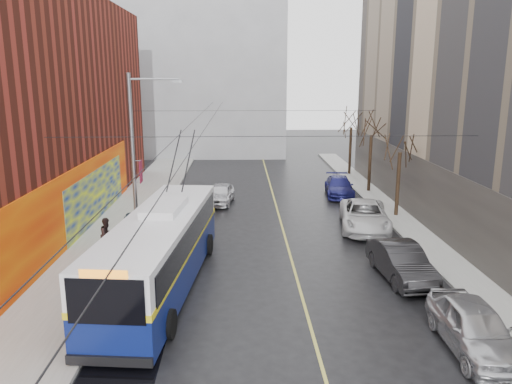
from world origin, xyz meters
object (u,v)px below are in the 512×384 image
Objects in this scene: parked_car_a at (474,327)px; pedestrian_c at (131,229)px; trolleybus at (160,250)px; following_car at (221,194)px; tree_far at (352,119)px; parked_car_c at (364,216)px; tree_near at (401,140)px; parked_car_d at (339,186)px; tree_mid at (372,125)px; streetlight_pole at (136,159)px; parked_car_b at (401,262)px; pedestrian_b at (107,235)px; pedestrian_a at (109,256)px.

parked_car_a is 17.08m from pedestrian_c.
trolleybus is 14.62m from following_car.
tree_far is 17.25m from parked_car_c.
tree_far is at bearing 90.00° from tree_near.
parked_car_d is (0.17, 8.51, -0.11)m from parked_car_c.
tree_mid reaches higher than parked_car_d.
streetlight_pole is at bearing -163.11° from pedestrian_c.
parked_car_c is at bearing -137.27° from tree_near.
tree_far is (0.00, 7.00, -0.11)m from tree_mid.
streetlight_pole is at bearing -127.12° from tree_far.
trolleybus is at bearing -117.50° from parked_car_d.
following_car is (2.00, 14.45, -0.99)m from trolleybus.
streetlight_pole reaches higher than trolleybus.
tree_far is at bearing 78.33° from parked_car_d.
parked_car_b is 0.98× the size of parked_car_d.
tree_near is 14.00m from tree_far.
parked_car_c is 14.58m from pedestrian_b.
pedestrian_a is (-13.21, -6.83, 0.19)m from parked_car_c.
trolleybus is at bearing -127.38° from tree_mid.
pedestrian_a reaches higher than parked_car_c.
streetlight_pole is 16.28m from tree_near.
pedestrian_a is (-0.76, -3.31, -3.84)m from streetlight_pole.
streetlight_pole reaches higher than tree_mid.
parked_car_d is at bearing 91.34° from parked_car_a.
tree_mid reaches higher than pedestrian_c.
parked_car_d is (-2.51, 6.03, -4.27)m from tree_near.
pedestrian_c is at bearing -108.28° from following_car.
tree_far is at bearing 86.44° from parked_car_a.
pedestrian_b is at bearing -155.68° from parked_car_c.
parked_car_a is (-2.36, -22.92, -4.44)m from tree_mid.
tree_far is 1.12× the size of parked_car_c.
tree_mid reaches higher than parked_car_b.
tree_far is at bearing 78.31° from parked_car_b.
tree_far is 3.79× the size of pedestrian_c.
parked_car_b reaches higher than parked_car_d.
streetlight_pole is 1.88× the size of parked_car_b.
parked_car_c is (-2.68, -9.48, -4.44)m from tree_mid.
following_car is at bearing 152.63° from parked_car_c.
tree_near is at bearing -98.20° from pedestrian_c.
tree_mid is 1.14× the size of parked_car_c.
following_car is at bearing -23.52° from pedestrian_a.
parked_car_b is (12.26, -3.94, -4.06)m from streetlight_pole.
parked_car_a is (-2.36, -15.92, -4.17)m from tree_near.
trolleybus is at bearing -108.45° from pedestrian_b.
tree_mid is 23.17m from pedestrian_a.
parked_car_c is at bearing 42.70° from trolleybus.
tree_near is 1.55× the size of following_car.
parked_car_b is at bearing -71.55° from pedestrian_b.
following_car is (-11.40, -3.09, -4.55)m from tree_mid.
tree_far is 26.68m from pedestrian_b.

